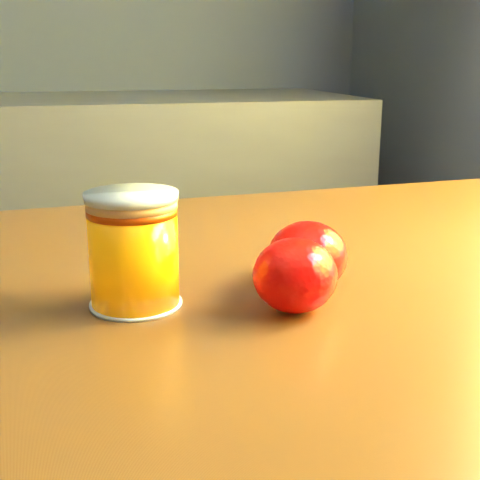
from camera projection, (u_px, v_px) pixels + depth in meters
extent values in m
cube|color=brown|center=(321.00, 295.00, 0.64)|extent=(1.13, 0.82, 0.04)
cylinder|color=orange|center=(134.00, 257.00, 0.55)|extent=(0.07, 0.07, 0.08)
cylinder|color=#E4A15D|center=(132.00, 204.00, 0.54)|extent=(0.07, 0.07, 0.01)
cylinder|color=silver|center=(131.00, 197.00, 0.53)|extent=(0.08, 0.08, 0.00)
ellipsoid|color=#FF0E05|center=(311.00, 252.00, 0.62)|extent=(0.07, 0.07, 0.05)
ellipsoid|color=#FF0E05|center=(307.00, 256.00, 0.59)|extent=(0.09, 0.09, 0.06)
ellipsoid|color=#FF0E05|center=(295.00, 275.00, 0.54)|extent=(0.07, 0.07, 0.06)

